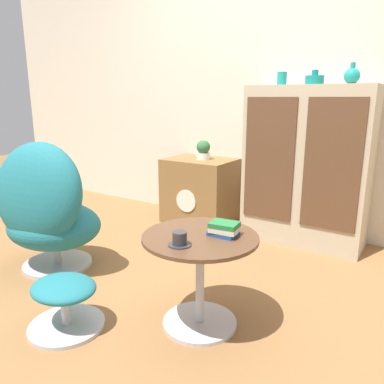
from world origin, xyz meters
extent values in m
plane|color=olive|center=(0.00, 0.00, 0.00)|extent=(12.00, 12.00, 0.00)
cube|color=beige|center=(0.00, 1.62, 1.30)|extent=(6.40, 0.06, 2.60)
cube|color=tan|center=(0.57, 1.39, 0.62)|extent=(0.93, 0.41, 1.23)
cube|color=brown|center=(0.33, 1.18, 0.68)|extent=(0.39, 0.01, 0.94)
cube|color=brown|center=(0.80, 1.18, 0.68)|extent=(0.39, 0.01, 0.94)
cube|color=brown|center=(-0.40, 1.36, 0.30)|extent=(0.62, 0.46, 0.60)
cylinder|color=beige|center=(-0.40, 1.13, 0.25)|extent=(0.20, 0.01, 0.20)
cylinder|color=#B7B7BC|center=(-0.72, -0.01, 0.01)|extent=(0.46, 0.46, 0.02)
cylinder|color=#B7B7BC|center=(-0.72, -0.01, 0.08)|extent=(0.06, 0.06, 0.12)
ellipsoid|color=#1E6B75|center=(-0.72, -0.01, 0.30)|extent=(0.76, 0.68, 0.31)
ellipsoid|color=#1E6B75|center=(-0.70, -0.13, 0.55)|extent=(0.73, 0.54, 0.70)
cylinder|color=#B7B7BC|center=(-0.07, -0.46, 0.01)|extent=(0.38, 0.38, 0.02)
cylinder|color=#B7B7BC|center=(-0.07, -0.46, 0.10)|extent=(0.04, 0.04, 0.16)
ellipsoid|color=#1E6B75|center=(-0.07, -0.46, 0.22)|extent=(0.35, 0.30, 0.09)
cylinder|color=#B7B7BC|center=(0.48, -0.07, 0.01)|extent=(0.38, 0.38, 0.02)
cylinder|color=#B7B7BC|center=(0.48, -0.07, 0.25)|extent=(0.04, 0.04, 0.45)
cylinder|color=brown|center=(0.48, -0.07, 0.48)|extent=(0.57, 0.57, 0.02)
cylinder|color=teal|center=(0.32, 1.39, 1.28)|extent=(0.07, 0.07, 0.10)
cylinder|color=#147A75|center=(0.57, 1.39, 1.27)|extent=(0.14, 0.14, 0.07)
cylinder|color=#147A75|center=(0.57, 1.39, 1.32)|extent=(0.05, 0.05, 0.04)
ellipsoid|color=teal|center=(0.83, 1.39, 1.29)|extent=(0.11, 0.11, 0.11)
cylinder|color=teal|center=(0.83, 1.39, 1.36)|extent=(0.03, 0.03, 0.04)
cylinder|color=silver|center=(-0.37, 1.36, 0.63)|extent=(0.12, 0.12, 0.06)
sphere|color=#2D6638|center=(-0.37, 1.36, 0.71)|extent=(0.12, 0.12, 0.12)
cylinder|color=#2D2D33|center=(0.47, -0.22, 0.49)|extent=(0.11, 0.11, 0.01)
cylinder|color=#2D2D33|center=(0.47, -0.22, 0.52)|extent=(0.07, 0.07, 0.06)
cube|color=#1E478C|center=(0.58, 0.00, 0.50)|extent=(0.14, 0.11, 0.02)
cube|color=beige|center=(0.58, 0.00, 0.52)|extent=(0.14, 0.12, 0.02)
cube|color=#237038|center=(0.58, 0.00, 0.54)|extent=(0.14, 0.12, 0.02)
camera|label=1|loc=(1.39, -1.53, 1.14)|focal=35.00mm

